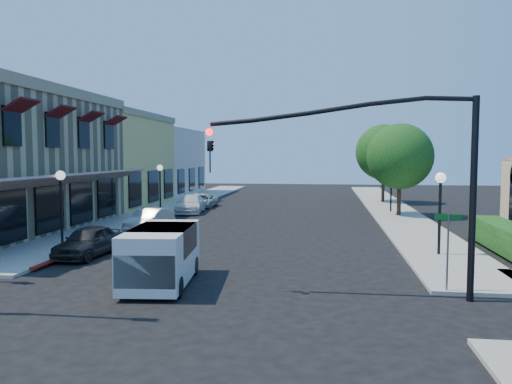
# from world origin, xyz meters

# --- Properties ---
(ground) EXTENTS (120.00, 120.00, 0.00)m
(ground) POSITION_xyz_m (0.00, 0.00, 0.00)
(ground) COLOR black
(ground) RESTS_ON ground
(sidewalk_left) EXTENTS (3.50, 50.00, 0.12)m
(sidewalk_left) POSITION_xyz_m (-8.75, 27.00, 0.06)
(sidewalk_left) COLOR gray
(sidewalk_left) RESTS_ON ground
(sidewalk_right) EXTENTS (3.50, 50.00, 0.12)m
(sidewalk_right) POSITION_xyz_m (8.75, 27.00, 0.06)
(sidewalk_right) COLOR gray
(sidewalk_right) RESTS_ON ground
(curb_red_strip) EXTENTS (0.25, 10.00, 0.06)m
(curb_red_strip) POSITION_xyz_m (-6.90, 8.00, 0.00)
(curb_red_strip) COLOR maroon
(curb_red_strip) RESTS_ON ground
(yellow_stucco_building) EXTENTS (10.00, 12.00, 7.60)m
(yellow_stucco_building) POSITION_xyz_m (-15.50, 26.00, 3.80)
(yellow_stucco_building) COLOR tan
(yellow_stucco_building) RESTS_ON ground
(pink_stucco_building) EXTENTS (10.00, 12.00, 7.00)m
(pink_stucco_building) POSITION_xyz_m (-15.50, 38.00, 3.50)
(pink_stucco_building) COLOR beige
(pink_stucco_building) RESTS_ON ground
(hedge) EXTENTS (1.40, 8.00, 1.10)m
(hedge) POSITION_xyz_m (11.70, 9.00, 0.00)
(hedge) COLOR #133F12
(hedge) RESTS_ON ground
(street_tree_a) EXTENTS (4.56, 4.56, 6.48)m
(street_tree_a) POSITION_xyz_m (8.80, 22.00, 4.19)
(street_tree_a) COLOR black
(street_tree_a) RESTS_ON ground
(street_tree_b) EXTENTS (4.94, 4.94, 7.02)m
(street_tree_b) POSITION_xyz_m (8.80, 32.00, 4.54)
(street_tree_b) COLOR black
(street_tree_b) RESTS_ON ground
(signal_mast_arm) EXTENTS (8.01, 0.39, 6.00)m
(signal_mast_arm) POSITION_xyz_m (5.86, 1.50, 4.09)
(signal_mast_arm) COLOR black
(signal_mast_arm) RESTS_ON ground
(street_name_sign) EXTENTS (0.80, 0.06, 2.50)m
(street_name_sign) POSITION_xyz_m (7.50, 2.20, 1.70)
(street_name_sign) COLOR #595B5E
(street_name_sign) RESTS_ON ground
(lamppost_left_near) EXTENTS (0.44, 0.44, 3.57)m
(lamppost_left_near) POSITION_xyz_m (-8.50, 8.00, 2.74)
(lamppost_left_near) COLOR black
(lamppost_left_near) RESTS_ON ground
(lamppost_left_far) EXTENTS (0.44, 0.44, 3.57)m
(lamppost_left_far) POSITION_xyz_m (-8.50, 22.00, 2.74)
(lamppost_left_far) COLOR black
(lamppost_left_far) RESTS_ON ground
(lamppost_right_near) EXTENTS (0.44, 0.44, 3.57)m
(lamppost_right_near) POSITION_xyz_m (8.50, 8.00, 2.74)
(lamppost_right_near) COLOR black
(lamppost_right_near) RESTS_ON ground
(lamppost_right_far) EXTENTS (0.44, 0.44, 3.57)m
(lamppost_right_far) POSITION_xyz_m (8.50, 24.00, 2.74)
(lamppost_right_far) COLOR black
(lamppost_right_far) RESTS_ON ground
(white_van) EXTENTS (2.27, 4.46, 1.90)m
(white_van) POSITION_xyz_m (-1.61, 1.95, 1.10)
(white_van) COLOR silver
(white_van) RESTS_ON ground
(parked_car_a) EXTENTS (1.77, 3.91, 1.30)m
(parked_car_a) POSITION_xyz_m (-6.20, 6.01, 0.65)
(parked_car_a) COLOR black
(parked_car_a) RESTS_ON ground
(parked_car_b) EXTENTS (1.80, 4.07, 1.30)m
(parked_car_b) POSITION_xyz_m (-6.04, 13.00, 0.65)
(parked_car_b) COLOR silver
(parked_car_b) RESTS_ON ground
(parked_car_c) EXTENTS (2.31, 4.72, 1.32)m
(parked_car_c) POSITION_xyz_m (-6.20, 22.06, 0.66)
(parked_car_c) COLOR white
(parked_car_c) RESTS_ON ground
(parked_car_d) EXTENTS (1.80, 3.82, 1.06)m
(parked_car_d) POSITION_xyz_m (-6.20, 26.00, 0.53)
(parked_car_d) COLOR #BABCBF
(parked_car_d) RESTS_ON ground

